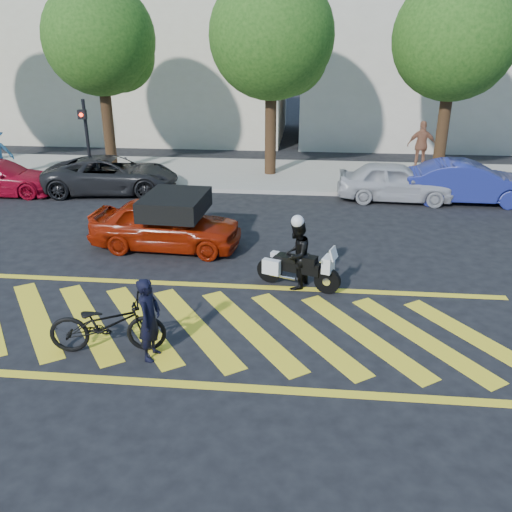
# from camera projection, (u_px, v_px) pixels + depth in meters

# --- Properties ---
(ground) EXTENTS (90.00, 90.00, 0.00)m
(ground) POSITION_uv_depth(u_px,v_px,m) (225.00, 328.00, 10.73)
(ground) COLOR black
(ground) RESTS_ON ground
(sidewalk) EXTENTS (60.00, 5.00, 0.15)m
(sidewalk) POSITION_uv_depth(u_px,v_px,m) (270.00, 175.00, 21.72)
(sidewalk) COLOR #9E998E
(sidewalk) RESTS_ON ground
(crosswalk) EXTENTS (12.33, 4.00, 0.01)m
(crosswalk) POSITION_uv_depth(u_px,v_px,m) (223.00, 328.00, 10.73)
(crosswalk) COLOR yellow
(crosswalk) RESTS_ON ground
(building_left) EXTENTS (16.00, 8.00, 10.00)m
(building_left) POSITION_uv_depth(u_px,v_px,m) (134.00, 39.00, 28.80)
(building_left) COLOR beige
(building_left) RESTS_ON ground
(building_right) EXTENTS (16.00, 8.00, 11.00)m
(building_right) POSITION_uv_depth(u_px,v_px,m) (464.00, 29.00, 27.06)
(building_right) COLOR beige
(building_right) RESTS_ON ground
(tree_left) EXTENTS (4.20, 4.20, 7.26)m
(tree_left) POSITION_uv_depth(u_px,v_px,m) (104.00, 43.00, 20.45)
(tree_left) COLOR black
(tree_left) RESTS_ON ground
(tree_center) EXTENTS (4.60, 4.60, 7.56)m
(tree_center) POSITION_uv_depth(u_px,v_px,m) (275.00, 40.00, 19.82)
(tree_center) COLOR black
(tree_center) RESTS_ON ground
(tree_right) EXTENTS (4.40, 4.40, 7.41)m
(tree_right) POSITION_uv_depth(u_px,v_px,m) (457.00, 42.00, 19.25)
(tree_right) COLOR black
(tree_right) RESTS_ON ground
(signal_pole) EXTENTS (0.28, 0.43, 3.20)m
(signal_pole) POSITION_uv_depth(u_px,v_px,m) (86.00, 136.00, 19.52)
(signal_pole) COLOR black
(signal_pole) RESTS_ON ground
(officer_bike) EXTENTS (0.45, 0.61, 1.55)m
(officer_bike) POSITION_uv_depth(u_px,v_px,m) (150.00, 319.00, 9.49)
(officer_bike) COLOR black
(officer_bike) RESTS_ON ground
(bicycle) EXTENTS (2.18, 1.02, 1.10)m
(bicycle) POSITION_uv_depth(u_px,v_px,m) (107.00, 324.00, 9.78)
(bicycle) COLOR black
(bicycle) RESTS_ON ground
(police_motorcycle) EXTENTS (1.93, 1.00, 0.88)m
(police_motorcycle) POSITION_uv_depth(u_px,v_px,m) (297.00, 268.00, 12.27)
(police_motorcycle) COLOR black
(police_motorcycle) RESTS_ON ground
(officer_moto) EXTENTS (0.83, 0.94, 1.60)m
(officer_moto) POSITION_uv_depth(u_px,v_px,m) (297.00, 255.00, 12.14)
(officer_moto) COLOR black
(officer_moto) RESTS_ON ground
(red_convertible) EXTENTS (4.10, 1.85, 1.37)m
(red_convertible) POSITION_uv_depth(u_px,v_px,m) (166.00, 224.00, 14.41)
(red_convertible) COLOR maroon
(red_convertible) RESTS_ON ground
(parked_mid_left) EXTENTS (4.91, 2.70, 1.30)m
(parked_mid_left) POSITION_uv_depth(u_px,v_px,m) (112.00, 175.00, 19.42)
(parked_mid_left) COLOR black
(parked_mid_left) RESTS_ON ground
(parked_mid_right) EXTENTS (3.97, 1.75, 1.33)m
(parked_mid_right) POSITION_uv_depth(u_px,v_px,m) (395.00, 182.00, 18.51)
(parked_mid_right) COLOR #B3B4B8
(parked_mid_right) RESTS_ON ground
(parked_right) EXTENTS (4.29, 1.60, 1.40)m
(parked_right) POSITION_uv_depth(u_px,v_px,m) (468.00, 182.00, 18.28)
(parked_right) COLOR navy
(parked_right) RESTS_ON ground
(pedestrian_right) EXTENTS (1.17, 0.55, 1.94)m
(pedestrian_right) POSITION_uv_depth(u_px,v_px,m) (422.00, 145.00, 22.00)
(pedestrian_right) COLOR #9A5F46
(pedestrian_right) RESTS_ON sidewalk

